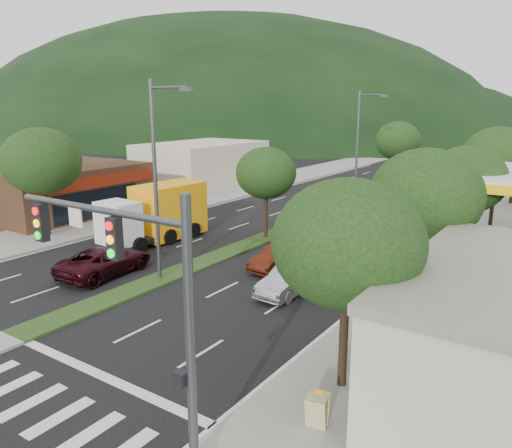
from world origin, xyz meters
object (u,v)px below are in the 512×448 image
Objects in this scene: tree_l_a at (42,161)px; box_truck at (159,215)px; car_queue_f at (431,189)px; sedan_silver at (290,280)px; car_queue_a at (321,237)px; tree_r_c at (466,180)px; a_frame_sign at (317,408)px; tree_med_far at (398,141)px; car_queue_c at (279,257)px; car_queue_e at (414,202)px; traffic_signal at (139,284)px; car_queue_d at (411,214)px; tree_r_b at (425,196)px; tree_med_near at (266,173)px; streetlight_near at (158,173)px; tree_r_d at (498,157)px; car_queue_b at (375,226)px; motorhome at (431,212)px; suv_maroon at (105,261)px; tree_r_a at (348,244)px; streetlight_mid at (360,142)px.

tree_l_a reaches higher than box_truck.
sedan_silver is at bearing -85.15° from car_queue_f.
car_queue_a is at bearing 25.75° from tree_l_a.
a_frame_sign is at bearing -88.94° from tree_r_c.
tree_med_far is 31.54m from car_queue_c.
sedan_silver is 1.04× the size of car_queue_e.
tree_r_c is 9.06m from car_queue_a.
traffic_signal is 1.53× the size of car_queue_d.
tree_r_c is 1.54× the size of sedan_silver.
car_queue_a is at bearing 142.48° from tree_r_b.
tree_med_near is 0.83× the size of tree_l_a.
streetlight_near is 8.26m from sedan_silver.
tree_r_d is (0.00, 10.00, 0.43)m from tree_r_c.
tree_l_a is 22.91m from car_queue_b.
a_frame_sign is (6.56, -21.39, 0.10)m from car_queue_b.
tree_med_near is 1.20× the size of car_queue_f.
motorhome reaches higher than car_queue_a.
streetlight_near is 1.32× the size of box_truck.
traffic_signal is 21.53m from tree_med_near.
car_queue_f is 39.44m from a_frame_sign.
tree_r_c is 12.17m from tree_med_near.
tree_r_d is (0.00, 18.00, 0.14)m from tree_r_b.
car_queue_f is at bearing 104.12° from tree_r_b.
tree_r_b reaches higher than car_queue_d.
tree_r_d is 16.99m from tree_med_near.
sedan_silver is 10.04m from suv_maroon.
traffic_signal is 0.97× the size of tree_l_a.
tree_r_a is at bearing -79.62° from motorhome.
car_queue_e is at bearing 70.32° from tree_med_near.
sedan_silver is 12.55m from box_truck.
streetlight_near is 14.54m from a_frame_sign.
sedan_silver is at bearing -94.83° from car_queue_b.
traffic_signal is 0.98× the size of tree_r_d.
streetlight_mid is at bearing 119.32° from tree_r_b.
tree_r_b is 1.62× the size of car_queue_b.
streetlight_mid reaches higher than a_frame_sign.
tree_r_c reaches higher than tree_med_near.
tree_r_d reaches higher than traffic_signal.
car_queue_f reaches higher than car_queue_a.
tree_l_a is at bearing -165.73° from car_queue_c.
car_queue_b is (-3.25, 24.57, -4.02)m from traffic_signal.
tree_r_c is 8.05m from car_queue_b.
traffic_signal is at bearing -90.42° from car_queue_b.
car_queue_f is (7.92, 33.30, -0.02)m from suv_maroon.
tree_r_a is 26.00m from tree_r_d.
tree_r_a is at bearing 87.10° from a_frame_sign.
sedan_silver is (6.48, -33.79, -4.31)m from tree_med_far.
streetlight_mid is 12.58m from motorhome.
tree_r_a is 0.93× the size of tree_r_d.
suv_maroon is at bearing 168.49° from tree_r_a.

